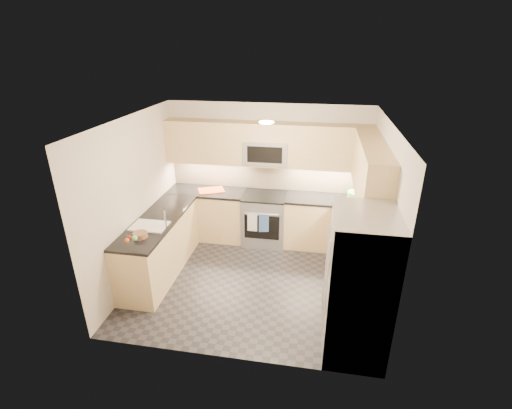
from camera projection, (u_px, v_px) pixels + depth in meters
name	position (u px, v px, depth m)	size (l,w,h in m)	color
floor	(252.00, 280.00, 5.86)	(3.60, 3.20, 0.00)	black
ceiling	(251.00, 121.00, 4.85)	(3.60, 3.20, 0.02)	beige
wall_back	(268.00, 173.00, 6.80)	(3.60, 0.02, 2.50)	beige
wall_front	(225.00, 269.00, 3.91)	(3.60, 0.02, 2.50)	beige
wall_left	(136.00, 199.00, 5.64)	(0.02, 3.20, 2.50)	beige
wall_right	(381.00, 217.00, 5.07)	(0.02, 3.20, 2.50)	beige
base_cab_back_left	(208.00, 214.00, 7.02)	(1.42, 0.60, 0.90)	#DBBB84
base_cab_back_right	(324.00, 223.00, 6.68)	(1.42, 0.60, 0.90)	#DBBB84
base_cab_right	(352.00, 259.00, 5.58)	(0.60, 1.70, 0.90)	#DBBB84
base_cab_peninsula	(160.00, 247.00, 5.91)	(0.60, 2.00, 0.90)	#DBBB84
countertop_back_left	(207.00, 191.00, 6.83)	(1.42, 0.63, 0.04)	black
countertop_back_right	(326.00, 199.00, 6.49)	(1.42, 0.63, 0.04)	black
countertop_right	(355.00, 231.00, 5.39)	(0.63, 1.70, 0.04)	black
countertop_peninsula	(157.00, 220.00, 5.72)	(0.63, 2.00, 0.04)	black
upper_cab_back	(267.00, 144.00, 6.41)	(3.60, 0.35, 0.75)	#DBBB84
upper_cab_right	(371.00, 170.00, 5.12)	(0.35, 1.95, 0.75)	#DBBB84
backsplash_back	(268.00, 175.00, 6.82)	(3.60, 0.01, 0.51)	#C2AA8C
backsplash_right	(376.00, 207.00, 5.50)	(0.01, 2.30, 0.51)	#C2AA8C
gas_range	(265.00, 219.00, 6.83)	(0.76, 0.65, 0.91)	#93959B
range_cooktop	(265.00, 196.00, 6.64)	(0.76, 0.65, 0.03)	black
oven_door_glass	(262.00, 227.00, 6.53)	(0.62, 0.02, 0.45)	black
oven_handle	(262.00, 214.00, 6.40)	(0.02, 0.02, 0.60)	#B2B5BA
microwave	(266.00, 152.00, 6.44)	(0.76, 0.40, 0.40)	#ABACB3
microwave_door	(265.00, 155.00, 6.25)	(0.60, 0.01, 0.28)	black
refrigerator	(358.00, 285.00, 4.23)	(0.70, 0.90, 1.80)	#ACAEB5
fridge_handle_left	(326.00, 288.00, 4.11)	(0.02, 0.02, 1.20)	#B2B5BA
fridge_handle_right	(326.00, 270.00, 4.43)	(0.02, 0.02, 1.20)	#B2B5BA
sink_basin	(150.00, 230.00, 5.51)	(0.52, 0.38, 0.16)	white
faucet	(165.00, 219.00, 5.39)	(0.03, 0.03, 0.28)	silver
utensil_bowl	(356.00, 197.00, 6.32)	(0.30, 0.30, 0.17)	green
cutting_board	(211.00, 190.00, 6.81)	(0.46, 0.32, 0.01)	#D74414
fruit_basket	(140.00, 235.00, 5.17)	(0.20, 0.20, 0.07)	#8B5B41
fruit_apple	(129.00, 238.00, 4.94)	(0.06, 0.06, 0.06)	#A51213
fruit_pear	(135.00, 238.00, 4.93)	(0.08, 0.08, 0.08)	#54C559
dish_towel_check	(252.00, 223.00, 6.48)	(0.17, 0.01, 0.33)	white
dish_towel_blue	(264.00, 224.00, 6.45)	(0.17, 0.01, 0.33)	#33518D
fruit_orange	(127.00, 241.00, 4.87)	(0.06, 0.06, 0.06)	#D34C17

